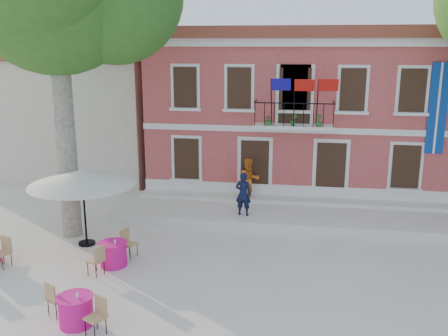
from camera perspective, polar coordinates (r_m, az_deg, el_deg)
The scene contains 9 objects.
ground at distance 16.42m, azimuth -0.07°, elevation -10.39°, with size 90.00×90.00×0.00m, color beige.
main_building at distance 24.93m, azimuth 8.23°, elevation 6.96°, with size 13.50×9.59×7.50m.
neighbor_west at distance 28.60m, azimuth -15.62°, elevation 6.34°, with size 9.40×9.40×6.40m.
terrace at distance 20.28m, azimuth 7.55°, elevation -5.21°, with size 14.00×3.40×0.30m, color silver.
patio_umbrella at distance 17.46m, azimuth -15.90°, elevation -1.03°, with size 3.62×3.62×2.69m.
pedestrian_navy at distance 19.27m, azimuth 2.22°, elevation -2.98°, with size 0.63×0.41×1.71m, color black.
pedestrian_orange at distance 20.97m, azimuth 2.91°, elevation -1.39°, with size 0.90×0.70×1.85m, color orange.
cafe_table_0 at distance 16.21m, azimuth -12.55°, elevation -9.47°, with size 1.12×1.93×0.95m.
cafe_table_1 at distance 13.31m, azimuth -16.59°, elevation -15.22°, with size 1.89×1.27×0.95m.
Camera 1 is at (2.39, -14.76, 6.79)m, focal length 40.00 mm.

